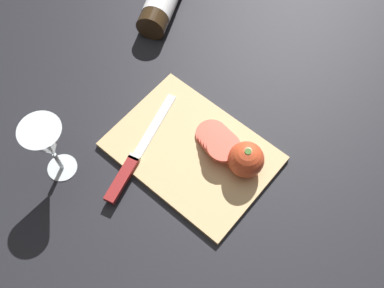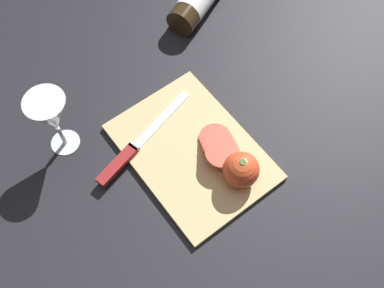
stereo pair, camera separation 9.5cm
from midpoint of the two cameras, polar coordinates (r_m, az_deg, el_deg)
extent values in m
plane|color=black|center=(1.00, 2.00, -0.11)|extent=(3.00, 3.00, 0.00)
cube|color=tan|center=(0.98, 2.75, -1.25)|extent=(0.34, 0.25, 0.01)
cylinder|color=silver|center=(1.20, 2.75, 17.25)|extent=(0.10, 0.11, 0.07)
cylinder|color=silver|center=(1.03, -13.27, -0.04)|extent=(0.06, 0.06, 0.00)
cylinder|color=silver|center=(1.00, -13.65, 0.83)|extent=(0.01, 0.01, 0.06)
cone|color=silver|center=(0.93, -14.73, 3.24)|extent=(0.08, 0.08, 0.10)
cone|color=#DBCC84|center=(0.95, -14.32, 2.34)|extent=(0.03, 0.03, 0.04)
sphere|color=#DB4C28|center=(0.93, 9.18, -3.56)|extent=(0.08, 0.08, 0.08)
cylinder|color=#47702D|center=(0.90, 9.50, -2.64)|extent=(0.01, 0.01, 0.01)
cube|color=silver|center=(1.01, -1.28, 2.85)|extent=(0.07, 0.18, 0.00)
cube|color=silver|center=(0.98, -4.62, -0.63)|extent=(0.03, 0.02, 0.01)
cube|color=maroon|center=(0.96, -6.72, -2.93)|extent=(0.05, 0.11, 0.01)
cylinder|color=#DB4C38|center=(0.99, 5.69, 0.45)|extent=(0.07, 0.07, 0.01)
cylinder|color=#DB4C38|center=(0.98, 5.94, 0.01)|extent=(0.07, 0.07, 0.01)
cylinder|color=#DB4C38|center=(0.97, 6.20, -0.44)|extent=(0.07, 0.07, 0.01)
cylinder|color=#DB4C38|center=(0.95, 6.47, -0.90)|extent=(0.07, 0.07, 0.01)
cylinder|color=#DB4C38|center=(0.94, 6.74, -1.37)|extent=(0.07, 0.07, 0.01)
camera|label=1|loc=(0.05, -87.12, 5.54)|focal=42.00mm
camera|label=2|loc=(0.05, 92.88, -5.54)|focal=42.00mm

